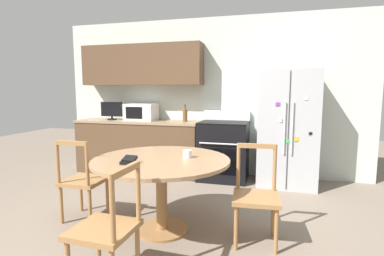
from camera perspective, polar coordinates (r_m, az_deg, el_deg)
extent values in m
plane|color=gray|center=(2.96, -8.44, -21.37)|extent=(14.00, 14.00, 0.00)
cube|color=silver|center=(5.14, 3.30, 5.95)|extent=(5.20, 0.10, 2.60)
cube|color=brown|center=(5.30, -9.57, 11.74)|extent=(2.12, 0.34, 0.68)
cube|color=brown|center=(5.25, -9.89, -3.65)|extent=(2.12, 0.62, 0.86)
cube|color=#997A5B|center=(5.18, -10.00, 1.24)|extent=(2.15, 0.64, 0.03)
cube|color=#B2B5BA|center=(4.64, 17.68, -0.05)|extent=(0.84, 0.70, 1.71)
cube|color=#333333|center=(4.29, 17.87, -0.62)|extent=(0.01, 0.01, 1.64)
cylinder|color=silver|center=(4.27, 17.23, -0.06)|extent=(0.02, 0.02, 0.72)
cylinder|color=silver|center=(4.28, 18.57, -0.11)|extent=(0.02, 0.02, 0.72)
cube|color=white|center=(4.27, 16.35, 1.50)|extent=(0.06, 0.02, 0.05)
cube|color=black|center=(4.32, 21.66, -0.99)|extent=(0.05, 0.02, 0.04)
cube|color=white|center=(4.27, 20.92, 5.25)|extent=(0.04, 0.01, 0.03)
cube|color=#3FB259|center=(4.31, 17.52, -2.42)|extent=(0.07, 0.01, 0.06)
cube|color=yellow|center=(4.31, 19.37, -2.01)|extent=(0.07, 0.02, 0.06)
cube|color=purple|center=(4.25, 16.06, 4.39)|extent=(0.06, 0.02, 0.05)
cube|color=black|center=(4.79, 6.02, -4.42)|extent=(0.76, 0.64, 0.90)
cube|color=black|center=(4.50, 5.33, -6.35)|extent=(0.55, 0.01, 0.40)
cylinder|color=silver|center=(4.42, 5.31, -3.02)|extent=(0.62, 0.02, 0.02)
cube|color=black|center=(4.72, 6.09, 1.06)|extent=(0.76, 0.64, 0.02)
cube|color=white|center=(5.00, 6.64, 2.43)|extent=(0.76, 0.06, 0.16)
cube|color=white|center=(5.21, -9.66, 3.01)|extent=(0.51, 0.37, 0.28)
cube|color=black|center=(5.06, -11.01, 2.86)|extent=(0.30, 0.01, 0.20)
cube|color=silver|center=(4.97, -8.63, 2.83)|extent=(0.10, 0.01, 0.20)
cylinder|color=black|center=(5.41, -14.98, 1.65)|extent=(0.16, 0.16, 0.02)
cylinder|color=black|center=(5.41, -14.99, 1.96)|extent=(0.03, 0.03, 0.04)
cube|color=black|center=(5.40, -15.04, 3.50)|extent=(0.39, 0.05, 0.25)
cylinder|color=brown|center=(4.91, -1.32, 2.35)|extent=(0.08, 0.08, 0.19)
cylinder|color=brown|center=(4.90, -1.33, 3.91)|extent=(0.03, 0.03, 0.07)
cylinder|color=#262626|center=(4.90, -1.33, 4.41)|extent=(0.03, 0.03, 0.01)
cylinder|color=#997551|center=(2.97, -5.88, -6.14)|extent=(1.35, 1.35, 0.03)
cylinder|color=#9E7042|center=(3.07, -5.80, -12.67)|extent=(0.11, 0.11, 0.69)
cylinder|color=#9E7042|center=(3.21, -5.71, -18.65)|extent=(0.52, 0.52, 0.03)
cube|color=#9E7042|center=(2.33, -16.49, -18.06)|extent=(0.44, 0.44, 0.04)
cylinder|color=#9E7042|center=(2.64, -17.40, -20.33)|extent=(0.04, 0.04, 0.41)
cylinder|color=#9E7042|center=(2.48, -10.33, -22.04)|extent=(0.04, 0.04, 0.41)
cylinder|color=#9E7042|center=(2.00, -14.93, -14.64)|extent=(0.04, 0.04, 0.45)
cylinder|color=#9E7042|center=(2.28, -10.21, -11.76)|extent=(0.04, 0.04, 0.45)
cube|color=#9E7042|center=(2.08, -12.56, -7.80)|extent=(0.05, 0.35, 0.04)
cube|color=#9E7042|center=(2.88, 12.10, -12.89)|extent=(0.45, 0.45, 0.04)
cylinder|color=#9E7042|center=(2.82, 15.74, -18.43)|extent=(0.04, 0.04, 0.41)
cylinder|color=#9E7042|center=(2.81, 8.35, -18.32)|extent=(0.04, 0.04, 0.41)
cylinder|color=#9E7042|center=(3.13, 15.19, -15.72)|extent=(0.04, 0.04, 0.41)
cylinder|color=#9E7042|center=(3.12, 8.64, -15.61)|extent=(0.04, 0.04, 0.41)
cylinder|color=#9E7042|center=(3.00, 15.47, -7.28)|extent=(0.04, 0.04, 0.45)
cylinder|color=#9E7042|center=(2.99, 8.82, -7.15)|extent=(0.04, 0.04, 0.45)
cube|color=#9E7042|center=(2.94, 12.26, -3.36)|extent=(0.35, 0.06, 0.04)
cube|color=#9E7042|center=(3.52, -19.82, -9.43)|extent=(0.43, 0.43, 0.04)
cylinder|color=#9E7042|center=(3.81, -20.38, -11.70)|extent=(0.04, 0.04, 0.41)
cylinder|color=#9E7042|center=(3.64, -15.81, -12.46)|extent=(0.04, 0.04, 0.41)
cylinder|color=#9E7042|center=(3.56, -23.63, -13.26)|extent=(0.04, 0.04, 0.41)
cylinder|color=#9E7042|center=(3.36, -18.85, -14.22)|extent=(0.04, 0.04, 0.41)
cylinder|color=#9E7042|center=(3.41, -24.20, -5.91)|extent=(0.04, 0.04, 0.45)
cylinder|color=#9E7042|center=(3.21, -19.36, -6.47)|extent=(0.04, 0.04, 0.45)
cube|color=#9E7042|center=(3.27, -22.02, -2.69)|extent=(0.34, 0.04, 0.04)
cylinder|color=silver|center=(2.99, -0.88, -4.95)|extent=(0.09, 0.09, 0.08)
cylinder|color=red|center=(2.99, -0.88, -5.27)|extent=(0.08, 0.08, 0.04)
cube|color=black|center=(2.80, -12.10, -6.46)|extent=(0.13, 0.10, 0.03)
cube|color=black|center=(2.82, -11.81, -5.81)|extent=(0.13, 0.11, 0.06)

